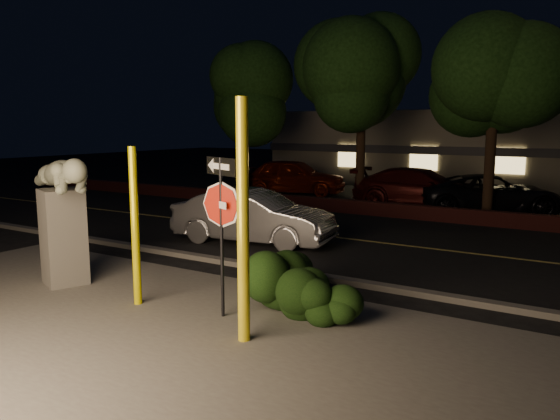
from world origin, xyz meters
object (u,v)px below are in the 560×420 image
object	(u,v)px
sculpture	(62,206)
parked_car_darkred	(421,188)
silver_sedan	(253,217)
parked_car_dark	(492,194)
parked_car_red	(293,176)
yellow_pole_right	(243,223)
yellow_pole_left	(135,227)
signpost	(221,205)

from	to	relation	value
sculpture	parked_car_darkred	bearing A→B (deg)	100.37
silver_sedan	parked_car_dark	size ratio (longest dim) A/B	0.87
parked_car_red	yellow_pole_right	bearing A→B (deg)	-165.09
yellow_pole_left	sculpture	world-z (taller)	yellow_pole_left
parked_car_dark	parked_car_red	bearing A→B (deg)	61.33
yellow_pole_right	parked_car_darkred	world-z (taller)	yellow_pole_right
sculpture	yellow_pole_left	bearing A→B (deg)	18.51
yellow_pole_left	silver_sedan	size ratio (longest dim) A/B	0.64
parked_car_dark	yellow_pole_left	bearing A→B (deg)	143.99
silver_sedan	parked_car_darkred	size ratio (longest dim) A/B	0.84
sculpture	signpost	bearing A→B (deg)	24.22
sculpture	parked_car_darkred	size ratio (longest dim) A/B	0.49
yellow_pole_right	sculpture	bearing A→B (deg)	174.01
signpost	sculpture	xyz separation A→B (m)	(-3.92, -0.15, -0.31)
sculpture	parked_car_dark	world-z (taller)	sculpture
silver_sedan	parked_car_red	bearing A→B (deg)	16.94
parked_car_darkred	parked_car_dark	world-z (taller)	parked_car_darkred
parked_car_red	parked_car_darkred	size ratio (longest dim) A/B	0.92
yellow_pole_left	parked_car_darkred	world-z (taller)	yellow_pole_left
silver_sedan	yellow_pole_left	bearing A→B (deg)	-175.33
parked_car_red	parked_car_dark	distance (m)	9.18
yellow_pole_left	parked_car_dark	world-z (taller)	yellow_pole_left
yellow_pole_right	parked_car_darkred	bearing A→B (deg)	97.33
yellow_pole_right	sculpture	world-z (taller)	yellow_pole_right
parked_car_red	parked_car_dark	bearing A→B (deg)	-108.94
signpost	silver_sedan	size ratio (longest dim) A/B	0.61
signpost	sculpture	size ratio (longest dim) A/B	1.03
yellow_pole_left	parked_car_red	size ratio (longest dim) A/B	0.58
parked_car_darkred	parked_car_dark	bearing A→B (deg)	-92.07
yellow_pole_left	parked_car_red	xyz separation A→B (m)	(-5.72, 15.39, -0.60)
signpost	parked_car_darkred	bearing A→B (deg)	116.29
parked_car_darkred	parked_car_red	bearing A→B (deg)	76.36
yellow_pole_left	parked_car_darkred	bearing A→B (deg)	87.04
silver_sedan	parked_car_darkred	distance (m)	9.09
silver_sedan	parked_car_darkred	xyz separation A→B (m)	(1.93, 8.88, 0.04)
yellow_pole_left	silver_sedan	xyz separation A→B (m)	(-1.19, 5.45, -0.70)
parked_car_red	silver_sedan	bearing A→B (deg)	-168.48
sculpture	parked_car_dark	xyz separation A→B (m)	(5.59, 14.31, -0.91)
sculpture	parked_car_red	bearing A→B (deg)	125.07
sculpture	parked_car_dark	distance (m)	15.39
sculpture	yellow_pole_right	bearing A→B (deg)	16.04
sculpture	parked_car_darkred	world-z (taller)	sculpture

